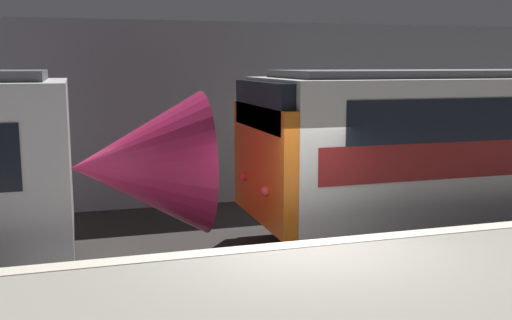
% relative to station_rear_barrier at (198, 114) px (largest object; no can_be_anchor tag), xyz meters
% --- Properties ---
extents(ground_plane, '(120.00, 120.00, 0.00)m').
position_rel_station_rear_barrier_xyz_m(ground_plane, '(0.00, -7.06, -2.25)').
color(ground_plane, '#282623').
extents(station_rear_barrier, '(50.00, 0.15, 4.50)m').
position_rel_station_rear_barrier_xyz_m(station_rear_barrier, '(0.00, 0.00, 0.00)').
color(station_rear_barrier, gray).
rests_on(station_rear_barrier, ground).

